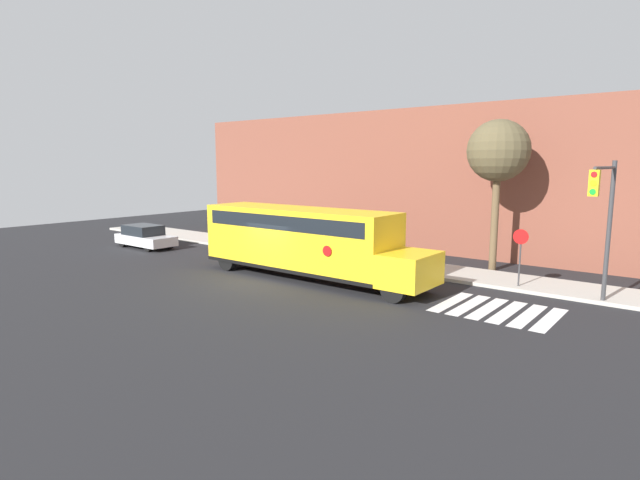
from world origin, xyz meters
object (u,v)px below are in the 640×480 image
object	(u,v)px
parked_car	(145,237)
stop_sign	(520,251)
traffic_light	(605,212)
tree_near_sidewalk	(498,152)
school_bus	(304,239)

from	to	relation	value
parked_car	stop_sign	xyz separation A→B (m)	(21.57, 3.62, 0.94)
stop_sign	traffic_light	world-z (taller)	traffic_light
stop_sign	tree_near_sidewalk	bearing A→B (deg)	125.11
traffic_light	tree_near_sidewalk	xyz separation A→B (m)	(-5.34, 4.64, 2.17)
parked_car	tree_near_sidewalk	xyz separation A→B (m)	(19.39, 6.73, 5.02)
school_bus	traffic_light	world-z (taller)	traffic_light
traffic_light	tree_near_sidewalk	size ratio (longest dim) A/B	0.73
school_bus	traffic_light	size ratio (longest dim) A/B	2.17
school_bus	tree_near_sidewalk	size ratio (longest dim) A/B	1.58
school_bus	traffic_light	xyz separation A→B (m)	(11.49, 2.35, 1.72)
school_bus	stop_sign	xyz separation A→B (m)	(8.34, 3.89, -0.19)
school_bus	stop_sign	size ratio (longest dim) A/B	4.53
parked_car	traffic_light	bearing A→B (deg)	4.82
tree_near_sidewalk	school_bus	bearing A→B (deg)	-131.37
stop_sign	traffic_light	distance (m)	4.00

